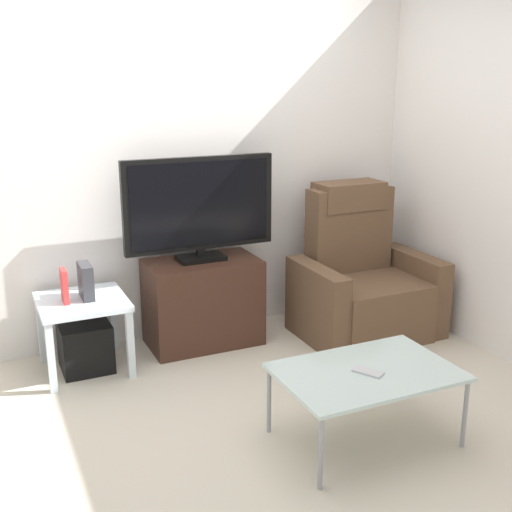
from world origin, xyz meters
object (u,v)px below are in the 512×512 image
object	(u,v)px
tv_stand	(203,302)
side_table	(83,311)
book_upright	(64,286)
game_console	(86,281)
coffee_table	(367,375)
cell_phone	(368,372)
recliner_armchair	(362,282)
subwoofer_box	(85,346)
television	(200,206)

from	to	relation	value
tv_stand	side_table	world-z (taller)	tv_stand
book_upright	game_console	xyz separation A→B (m)	(0.14, 0.03, 0.00)
coffee_table	cell_phone	distance (m)	0.04
tv_stand	book_upright	size ratio (longest dim) A/B	3.62
recliner_armchair	subwoofer_box	xyz separation A→B (m)	(-1.98, 0.18, -0.22)
recliner_armchair	side_table	bearing A→B (deg)	-175.23
subwoofer_box	coffee_table	xyz separation A→B (m)	(1.16, -1.44, 0.21)
subwoofer_box	book_upright	distance (m)	0.44
television	cell_phone	size ratio (longest dim) A/B	7.01
tv_stand	side_table	xyz separation A→B (m)	(-0.84, -0.08, 0.10)
tv_stand	game_console	bearing A→B (deg)	-174.82
side_table	cell_phone	size ratio (longest dim) A/B	3.60
tv_stand	side_table	bearing A→B (deg)	-174.36
television	cell_phone	world-z (taller)	television
television	book_upright	world-z (taller)	television
game_console	book_upright	bearing A→B (deg)	-167.47
television	cell_phone	bearing A→B (deg)	-78.59
subwoofer_box	side_table	bearing A→B (deg)	135.00
tv_stand	book_upright	xyz separation A→B (m)	(-0.94, -0.10, 0.28)
television	side_table	bearing A→B (deg)	-173.09
subwoofer_box	game_console	world-z (taller)	game_console
subwoofer_box	book_upright	world-z (taller)	book_upright
game_console	coffee_table	size ratio (longest dim) A/B	0.25
coffee_table	book_upright	bearing A→B (deg)	131.58
subwoofer_box	tv_stand	bearing A→B (deg)	5.64
subwoofer_box	game_console	bearing A→B (deg)	15.95
television	game_console	size ratio (longest dim) A/B	4.74
coffee_table	tv_stand	bearing A→B (deg)	102.13
television	recliner_armchair	bearing A→B (deg)	-14.02
television	subwoofer_box	xyz separation A→B (m)	(-0.84, -0.10, -0.83)
book_upright	recliner_armchair	bearing A→B (deg)	-4.50
side_table	subwoofer_box	size ratio (longest dim) A/B	1.72
game_console	coffee_table	world-z (taller)	game_console
television	side_table	xyz separation A→B (m)	(-0.84, -0.10, -0.58)
coffee_table	cell_phone	bearing A→B (deg)	-113.17
television	coffee_table	bearing A→B (deg)	-78.01
television	recliner_armchair	distance (m)	1.32
book_upright	coffee_table	xyz separation A→B (m)	(1.26, -1.42, -0.22)
book_upright	side_table	bearing A→B (deg)	11.31
recliner_armchair	tv_stand	bearing A→B (deg)	176.94
television	recliner_armchair	world-z (taller)	television
side_table	book_upright	xyz separation A→B (m)	(-0.10, -0.02, 0.18)
television	book_upright	bearing A→B (deg)	-172.62
tv_stand	recliner_armchair	xyz separation A→B (m)	(1.14, -0.27, 0.07)
side_table	cell_phone	distance (m)	1.87
television	game_console	bearing A→B (deg)	-173.50
recliner_armchair	coffee_table	world-z (taller)	recliner_armchair
recliner_armchair	subwoofer_box	distance (m)	2.00
side_table	tv_stand	bearing A→B (deg)	5.64
tv_stand	cell_phone	world-z (taller)	tv_stand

